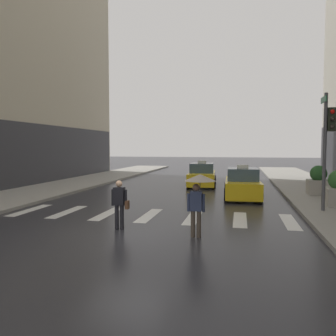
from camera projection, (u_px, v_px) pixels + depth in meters
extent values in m
plane|color=#26262B|center=(124.00, 234.00, 10.62)|extent=(160.00, 160.00, 0.00)
cube|color=silver|center=(30.00, 210.00, 14.68)|extent=(0.50, 2.80, 0.01)
cube|color=silver|center=(68.00, 212.00, 14.30)|extent=(0.50, 2.80, 0.01)
cube|color=silver|center=(107.00, 213.00, 13.93)|extent=(0.50, 2.80, 0.01)
cube|color=silver|center=(149.00, 215.00, 13.55)|extent=(0.50, 2.80, 0.01)
cube|color=silver|center=(193.00, 217.00, 13.17)|extent=(0.50, 2.80, 0.01)
cube|color=silver|center=(240.00, 219.00, 12.80)|extent=(0.50, 2.80, 0.01)
cube|color=silver|center=(290.00, 222.00, 12.42)|extent=(0.50, 2.80, 0.01)
cube|color=#2D2D33|center=(15.00, 156.00, 21.37)|extent=(0.10, 31.36, 4.40)
cylinder|color=#47474C|center=(325.00, 152.00, 13.65)|extent=(0.14, 0.14, 4.80)
cube|color=black|center=(331.00, 119.00, 13.52)|extent=(0.30, 0.26, 0.95)
sphere|color=red|center=(333.00, 112.00, 13.37)|extent=(0.17, 0.17, 0.17)
sphere|color=#28231E|center=(332.00, 119.00, 13.39)|extent=(0.17, 0.17, 0.17)
sphere|color=#28231E|center=(332.00, 127.00, 13.40)|extent=(0.17, 0.17, 0.17)
cube|color=#196638|center=(324.00, 100.00, 13.70)|extent=(0.04, 0.84, 0.24)
cube|color=yellow|center=(242.00, 187.00, 18.28)|extent=(1.95, 4.56, 0.84)
cube|color=#384C5B|center=(243.00, 174.00, 18.13)|extent=(1.67, 2.15, 0.64)
cube|color=silver|center=(243.00, 166.00, 18.11)|extent=(0.61, 0.26, 0.18)
cylinder|color=black|center=(226.00, 188.00, 19.77)|extent=(0.24, 0.67, 0.66)
cylinder|color=black|center=(256.00, 189.00, 19.47)|extent=(0.24, 0.67, 0.66)
cylinder|color=black|center=(226.00, 195.00, 17.12)|extent=(0.24, 0.67, 0.66)
cylinder|color=black|center=(261.00, 195.00, 16.82)|extent=(0.24, 0.67, 0.66)
cube|color=#F2EAB2|center=(230.00, 182.00, 20.62)|extent=(0.20, 0.05, 0.14)
cube|color=#F2EAB2|center=(251.00, 182.00, 20.40)|extent=(0.20, 0.05, 0.14)
cube|color=yellow|center=(202.00, 178.00, 23.71)|extent=(2.06, 4.60, 0.84)
cube|color=#384C5B|center=(202.00, 168.00, 23.56)|extent=(1.72, 2.19, 0.64)
cube|color=silver|center=(202.00, 162.00, 23.54)|extent=(0.61, 0.27, 0.18)
cylinder|color=black|center=(192.00, 179.00, 25.19)|extent=(0.26, 0.67, 0.66)
cylinder|color=black|center=(214.00, 180.00, 24.93)|extent=(0.26, 0.67, 0.66)
cylinder|color=black|center=(188.00, 183.00, 22.52)|extent=(0.26, 0.67, 0.66)
cylinder|color=black|center=(214.00, 184.00, 22.26)|extent=(0.26, 0.67, 0.66)
cube|color=#F2EAB2|center=(195.00, 175.00, 26.04)|extent=(0.20, 0.05, 0.14)
cube|color=#F2EAB2|center=(212.00, 175.00, 25.85)|extent=(0.20, 0.05, 0.14)
cylinder|color=#473D33|center=(193.00, 224.00, 10.29)|extent=(0.14, 0.14, 0.82)
cylinder|color=#473D33|center=(199.00, 224.00, 10.25)|extent=(0.14, 0.14, 0.82)
cube|color=#2D3856|center=(196.00, 201.00, 10.23)|extent=(0.36, 0.24, 0.60)
sphere|color=brown|center=(196.00, 187.00, 10.20)|extent=(0.22, 0.22, 0.22)
cylinder|color=#2D3856|center=(189.00, 202.00, 10.28)|extent=(0.09, 0.09, 0.55)
cylinder|color=#2D3856|center=(204.00, 203.00, 10.18)|extent=(0.09, 0.09, 0.55)
cylinder|color=#4C4C4C|center=(200.00, 191.00, 10.18)|extent=(0.02, 0.02, 1.00)
cone|color=gray|center=(200.00, 178.00, 10.16)|extent=(0.96, 0.96, 0.20)
cylinder|color=black|center=(117.00, 217.00, 11.28)|extent=(0.14, 0.14, 0.82)
cylinder|color=black|center=(122.00, 217.00, 11.24)|extent=(0.14, 0.14, 0.82)
cube|color=black|center=(119.00, 196.00, 11.22)|extent=(0.36, 0.24, 0.60)
sphere|color=tan|center=(119.00, 184.00, 11.19)|extent=(0.22, 0.22, 0.22)
cylinder|color=black|center=(113.00, 197.00, 11.27)|extent=(0.09, 0.09, 0.55)
cylinder|color=black|center=(126.00, 198.00, 11.17)|extent=(0.09, 0.09, 0.55)
cube|color=brown|center=(127.00, 205.00, 11.18)|extent=(0.10, 0.20, 0.28)
cube|color=#A8A399|center=(318.00, 187.00, 18.50)|extent=(1.10, 1.10, 0.80)
sphere|color=#285628|center=(319.00, 174.00, 18.45)|extent=(0.90, 0.90, 0.90)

